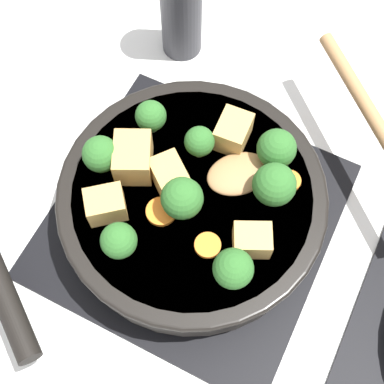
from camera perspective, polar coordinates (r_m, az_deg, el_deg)
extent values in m
plane|color=silver|center=(0.63, 0.00, -2.99)|extent=(2.40, 2.40, 0.00)
cube|color=black|center=(0.63, 0.00, -2.86)|extent=(0.31, 0.31, 0.01)
torus|color=black|center=(0.61, 0.00, -2.30)|extent=(0.24, 0.24, 0.01)
cube|color=black|center=(0.61, 0.00, -2.30)|extent=(0.01, 0.23, 0.01)
cube|color=black|center=(0.61, 0.00, -2.30)|extent=(0.23, 0.01, 0.01)
cylinder|color=black|center=(0.58, 0.00, -1.09)|extent=(0.28, 0.28, 0.05)
cylinder|color=brown|center=(0.58, 0.00, -0.93)|extent=(0.25, 0.25, 0.05)
torus|color=black|center=(0.56, 0.00, -0.17)|extent=(0.29, 0.29, 0.01)
cylinder|color=black|center=(0.57, -19.51, -10.02)|extent=(0.10, 0.13, 0.02)
ellipsoid|color=#A87A4C|center=(0.56, 4.98, 1.96)|extent=(0.08, 0.08, 0.01)
cylinder|color=#A87A4C|center=(0.62, 19.28, 6.61)|extent=(0.19, 0.20, 0.02)
cube|color=tan|center=(0.52, 6.42, -5.14)|extent=(0.04, 0.05, 0.03)
cube|color=tan|center=(0.57, 4.39, 6.42)|extent=(0.04, 0.03, 0.03)
cube|color=tan|center=(0.55, -2.29, 2.13)|extent=(0.05, 0.05, 0.03)
cube|color=tan|center=(0.55, -6.44, 3.42)|extent=(0.06, 0.05, 0.04)
cube|color=tan|center=(0.54, -9.20, -1.34)|extent=(0.05, 0.05, 0.03)
cylinder|color=#709956|center=(0.59, -4.29, 7.12)|extent=(0.01, 0.01, 0.01)
sphere|color=#2D6628|center=(0.57, -4.42, 8.10)|extent=(0.03, 0.03, 0.03)
cylinder|color=#709956|center=(0.57, -9.40, 3.04)|extent=(0.01, 0.01, 0.01)
sphere|color=#2D6628|center=(0.55, -9.72, 4.01)|extent=(0.04, 0.04, 0.04)
cylinder|color=#709956|center=(0.57, 0.78, 4.52)|extent=(0.01, 0.01, 0.01)
sphere|color=#2D6628|center=(0.56, 0.80, 5.42)|extent=(0.03, 0.03, 0.03)
cylinder|color=#709956|center=(0.52, 4.26, -8.79)|extent=(0.01, 0.01, 0.01)
sphere|color=#2D6628|center=(0.50, 4.42, -8.15)|extent=(0.04, 0.04, 0.04)
cylinder|color=#709956|center=(0.54, -0.69, -1.77)|extent=(0.01, 0.01, 0.01)
sphere|color=#2D6628|center=(0.52, -0.71, -0.84)|extent=(0.04, 0.04, 0.04)
cylinder|color=#709956|center=(0.55, 8.45, -0.22)|extent=(0.01, 0.01, 0.01)
sphere|color=#2D6628|center=(0.53, 8.78, 0.78)|extent=(0.04, 0.04, 0.04)
cylinder|color=#709956|center=(0.53, -7.56, -5.84)|extent=(0.01, 0.01, 0.01)
sphere|color=#2D6628|center=(0.51, -7.82, -5.15)|extent=(0.04, 0.04, 0.04)
cylinder|color=#709956|center=(0.57, 8.70, 3.56)|extent=(0.01, 0.01, 0.01)
sphere|color=#2D6628|center=(0.55, 9.01, 4.60)|extent=(0.04, 0.04, 0.04)
cylinder|color=orange|center=(0.57, 10.35, 1.18)|extent=(0.02, 0.02, 0.01)
cylinder|color=orange|center=(0.53, 1.68, -5.70)|extent=(0.03, 0.03, 0.01)
cylinder|color=orange|center=(0.55, -3.31, -2.09)|extent=(0.03, 0.03, 0.01)
cylinder|color=#333338|center=(0.70, -1.19, 19.72)|extent=(0.05, 0.05, 0.17)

